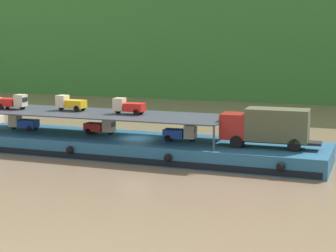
{
  "coord_description": "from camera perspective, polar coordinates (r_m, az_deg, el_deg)",
  "views": [
    {
      "loc": [
        19.32,
        -43.6,
        9.98
      ],
      "look_at": [
        2.9,
        0.0,
        2.7
      ],
      "focal_mm": 59.92,
      "sensor_mm": 36.0,
      "label": 1
    }
  ],
  "objects": [
    {
      "name": "mini_truck_upper_fore",
      "position": [
        48.62,
        -4.06,
        2.02
      ],
      "size": [
        2.76,
        1.24,
        1.38
      ],
      "color": "red",
      "rests_on": "cargo_rack"
    },
    {
      "name": "cargo_barge",
      "position": [
        48.56,
        -3.21,
        -2.09
      ],
      "size": [
        32.61,
        7.87,
        1.5
      ],
      "color": "#23567A",
      "rests_on": "ground"
    },
    {
      "name": "mini_truck_upper_mid",
      "position": [
        51.65,
        -9.9,
        2.31
      ],
      "size": [
        2.77,
        1.24,
        1.38
      ],
      "color": "gold",
      "rests_on": "cargo_rack"
    },
    {
      "name": "cargo_rack",
      "position": [
        49.78,
        -7.23,
        1.26
      ],
      "size": [
        23.41,
        6.56,
        2.0
      ],
      "color": "#383D47",
      "rests_on": "cargo_barge"
    },
    {
      "name": "mini_truck_upper_stern",
      "position": [
        53.96,
        -15.5,
        2.4
      ],
      "size": [
        2.78,
        1.27,
        1.38
      ],
      "color": "red",
      "rests_on": "cargo_rack"
    },
    {
      "name": "mini_truck_lower_stern",
      "position": [
        54.28,
        -14.53,
        0.34
      ],
      "size": [
        2.79,
        1.29,
        1.38
      ],
      "color": "#1E47B7",
      "rests_on": "cargo_barge"
    },
    {
      "name": "mini_truck_lower_aft",
      "position": [
        50.49,
        -6.9,
        -0.06
      ],
      "size": [
        2.77,
        1.26,
        1.38
      ],
      "color": "red",
      "rests_on": "cargo_barge"
    },
    {
      "name": "mini_truck_lower_mid",
      "position": [
        46.76,
        1.29,
        -0.71
      ],
      "size": [
        2.79,
        1.29,
        1.38
      ],
      "color": "#1E47B7",
      "rests_on": "cargo_barge"
    },
    {
      "name": "covered_lorry",
      "position": [
        44.55,
        10.05,
        -0.02
      ],
      "size": [
        7.91,
        2.51,
        3.1
      ],
      "color": "maroon",
      "rests_on": "cargo_barge"
    },
    {
      "name": "ground_plane",
      "position": [
        48.72,
        -3.19,
        -2.95
      ],
      "size": [
        400.0,
        400.0,
        0.0
      ],
      "primitive_type": "plane",
      "color": "#7F664C"
    }
  ]
}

